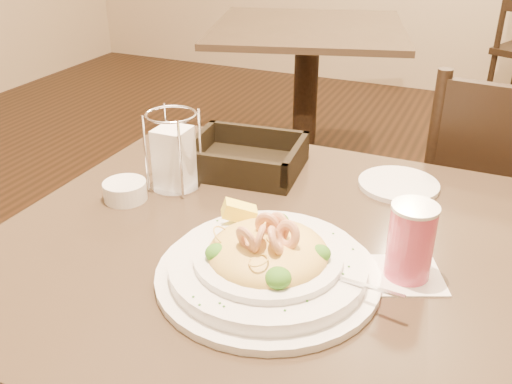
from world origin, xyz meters
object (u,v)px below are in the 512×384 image
at_px(butter_ramekin, 125,191).
at_px(pasta_bowl, 268,261).
at_px(main_table, 252,335).
at_px(background_table, 306,74).
at_px(napkin_caddy, 174,156).
at_px(drink_glass, 411,242).
at_px(side_plate, 399,184).
at_px(bread_basket, 246,160).
at_px(dining_chair_near, 500,223).

bearing_deg(butter_ramekin, pasta_bowl, -19.79).
distance_m(main_table, pasta_bowl, 0.30).
relative_size(background_table, napkin_caddy, 6.68).
bearing_deg(drink_glass, butter_ramekin, 176.36).
xyz_separation_m(main_table, side_plate, (0.21, 0.31, 0.24)).
xyz_separation_m(napkin_caddy, side_plate, (0.43, 0.19, -0.07)).
bearing_deg(side_plate, napkin_caddy, -156.15).
relative_size(side_plate, butter_ramekin, 1.94).
height_order(drink_glass, butter_ramekin, drink_glass).
relative_size(napkin_caddy, side_plate, 0.99).
bearing_deg(butter_ramekin, background_table, 97.39).
xyz_separation_m(napkin_caddy, butter_ramekin, (-0.06, -0.09, -0.05)).
height_order(main_table, bread_basket, bread_basket).
relative_size(bread_basket, side_plate, 1.56).
xyz_separation_m(pasta_bowl, napkin_caddy, (-0.30, 0.22, 0.04)).
relative_size(background_table, dining_chair_near, 1.20).
xyz_separation_m(drink_glass, bread_basket, (-0.41, 0.27, -0.04)).
distance_m(dining_chair_near, drink_glass, 0.78).
distance_m(drink_glass, bread_basket, 0.49).
distance_m(drink_glass, napkin_caddy, 0.52).
bearing_deg(dining_chair_near, butter_ramekin, 48.15).
relative_size(background_table, butter_ramekin, 12.79).
xyz_separation_m(bread_basket, side_plate, (0.33, 0.05, -0.02)).
bearing_deg(dining_chair_near, main_table, 63.55).
distance_m(pasta_bowl, drink_glass, 0.23).
distance_m(drink_glass, butter_ramekin, 0.57).
bearing_deg(butter_ramekin, napkin_caddy, 53.89).
bearing_deg(main_table, drink_glass, -2.25).
height_order(dining_chair_near, butter_ramekin, dining_chair_near).
bearing_deg(background_table, butter_ramekin, -82.61).
xyz_separation_m(main_table, pasta_bowl, (0.08, -0.11, 0.27)).
bearing_deg(background_table, main_table, -73.99).
bearing_deg(bread_basket, pasta_bowl, -60.44).
relative_size(pasta_bowl, side_plate, 2.37).
bearing_deg(dining_chair_near, napkin_caddy, 46.74).
bearing_deg(bread_basket, napkin_caddy, -124.96).
distance_m(side_plate, butter_ramekin, 0.57).
bearing_deg(side_plate, dining_chair_near, 59.54).
height_order(background_table, bread_basket, bread_basket).
height_order(background_table, drink_glass, drink_glass).
bearing_deg(dining_chair_near, side_plate, 65.09).
bearing_deg(main_table, side_plate, 56.12).
height_order(main_table, dining_chair_near, dining_chair_near).
relative_size(drink_glass, bread_basket, 0.57).
bearing_deg(drink_glass, dining_chair_near, 77.80).
bearing_deg(butter_ramekin, dining_chair_near, 42.60).
xyz_separation_m(background_table, pasta_bowl, (0.60, -1.94, 0.27)).
distance_m(pasta_bowl, napkin_caddy, 0.38).
bearing_deg(pasta_bowl, napkin_caddy, 143.90).
xyz_separation_m(main_table, background_table, (-0.53, 1.84, 0.00)).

